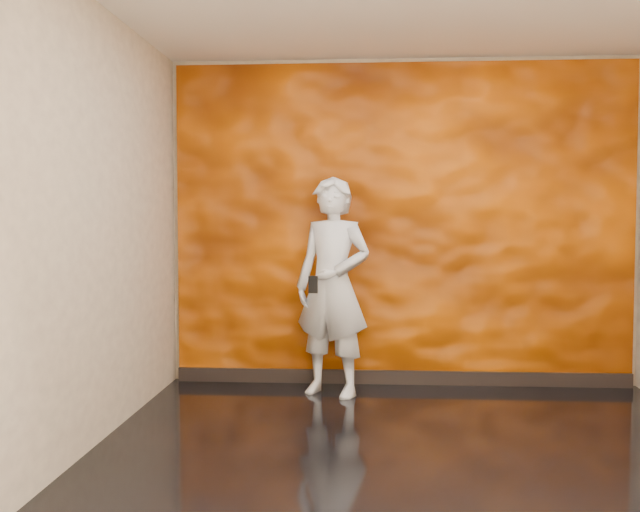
{
  "coord_description": "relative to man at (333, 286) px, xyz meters",
  "views": [
    {
      "loc": [
        -0.29,
        -4.2,
        1.43
      ],
      "look_at": [
        -0.65,
        1.16,
        1.15
      ],
      "focal_mm": 40.0,
      "sensor_mm": 36.0,
      "label": 1
    }
  ],
  "objects": [
    {
      "name": "phone",
      "position": [
        -0.14,
        -0.26,
        0.04
      ],
      "size": [
        0.07,
        0.02,
        0.14
      ],
      "primitive_type": "cube",
      "rotation": [
        0.0,
        0.0,
        -0.05
      ],
      "color": "black",
      "rests_on": "man"
    },
    {
      "name": "room",
      "position": [
        0.57,
        -1.52,
        0.52
      ],
      "size": [
        4.02,
        4.02,
        2.81
      ],
      "color": "black",
      "rests_on": "ground"
    },
    {
      "name": "feature_wall",
      "position": [
        0.57,
        0.44,
        0.5
      ],
      "size": [
        3.9,
        0.06,
        2.75
      ],
      "primitive_type": "cube",
      "color": "#E76200",
      "rests_on": "ground"
    },
    {
      "name": "baseboard",
      "position": [
        0.57,
        0.4,
        -0.82
      ],
      "size": [
        3.9,
        0.04,
        0.12
      ],
      "primitive_type": "cube",
      "color": "black",
      "rests_on": "ground"
    },
    {
      "name": "man",
      "position": [
        0.0,
        0.0,
        0.0
      ],
      "size": [
        0.76,
        0.65,
        1.77
      ],
      "primitive_type": "imported",
      "rotation": [
        0.0,
        0.0,
        -0.42
      ],
      "color": "#AAB1B9",
      "rests_on": "ground"
    }
  ]
}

